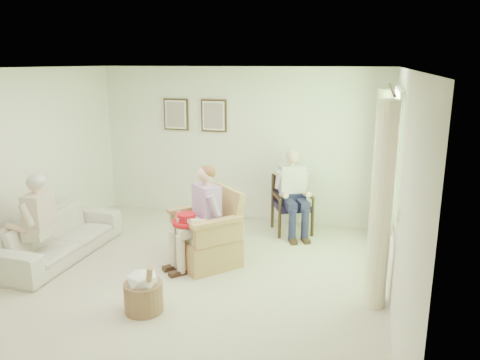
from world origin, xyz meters
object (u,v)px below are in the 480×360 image
Objects in this scene: wood_armchair at (293,201)px; person_dark at (292,187)px; red_hat at (186,220)px; hatbox at (144,291)px; person_sofa at (34,218)px; sofa at (58,237)px; wicker_armchair at (207,240)px; person_wicker at (203,211)px.

wood_armchair is 0.67× the size of person_dark.
red_hat is 0.59× the size of hatbox.
person_sofa reaches higher than red_hat.
person_dark reaches higher than sofa.
person_dark is 2.11× the size of hatbox.
wood_armchair is 0.43× the size of sofa.
sofa is (-2.07, -0.39, -0.03)m from wicker_armchair.
person_sofa reaches higher than hatbox.
person_wicker is at bearing -142.78° from wood_armchair.
red_hat is (-1.07, -1.72, -0.08)m from person_dark.
person_dark is 1.05× the size of person_sofa.
sofa is at bearing -173.50° from person_dark.
person_wicker is 3.62× the size of red_hat.
wood_armchair is at bearing 64.77° from person_dark.
person_wicker is at bearing -144.94° from person_dark.
sofa is at bearing -127.15° from wicker_armchair.
person_sofa is at bearing -119.81° from person_wicker.
wood_armchair is (0.90, 1.59, 0.16)m from wicker_armchair.
person_dark is (2.97, 1.84, 0.47)m from sofa.
sofa is at bearing -130.81° from person_wicker.
person_dark is at bearing 102.34° from person_wicker.
wicker_armchair is at bearing -144.74° from wood_armchair.
wood_armchair is 0.32m from person_dark.
person_wicker is at bearing 38.69° from red_hat.
person_wicker is (0.00, -0.14, 0.46)m from wicker_armchair.
red_hat reaches higher than hatbox.
wicker_armchair is 0.50× the size of sofa.
person_sofa is (-2.97, -2.40, 0.23)m from wood_armchair.
person_dark is at bearing 100.07° from wicker_armchair.
sofa is 3.27× the size of hatbox.
person_wicker is 2.14× the size of hatbox.
sofa is at bearing 172.99° from person_sofa.
person_wicker is 1.40m from hatbox.
wood_armchair is 2.16m from red_hat.
person_sofa is 1.97m from red_hat.
person_dark is (0.90, 1.44, 0.44)m from wicker_armchair.
person_dark is at bearing 68.44° from hatbox.
wicker_armchair is 1.63× the size of hatbox.
person_dark reaches higher than wood_armchair.
hatbox reaches higher than sofa.
person_sofa is 2.01× the size of hatbox.
wood_armchair is 3.21m from hatbox.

